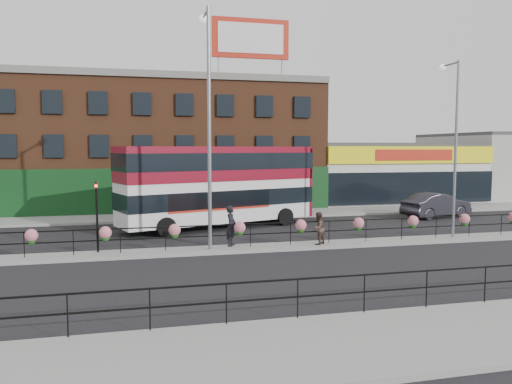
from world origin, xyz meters
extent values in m
plane|color=black|center=(0.00, 0.00, 0.00)|extent=(120.00, 120.00, 0.00)
cube|color=gray|center=(0.00, -12.00, 0.07)|extent=(60.00, 4.00, 0.15)
cube|color=gray|center=(0.00, 12.00, 0.07)|extent=(60.00, 4.00, 0.15)
cube|color=gray|center=(0.00, 0.00, 0.07)|extent=(60.00, 1.60, 0.15)
cube|color=gold|center=(0.00, -9.70, 0.01)|extent=(60.00, 0.10, 0.01)
cube|color=gold|center=(0.00, -9.88, 0.01)|extent=(60.00, 0.10, 0.01)
cube|color=brown|center=(-4.00, 20.00, 5.00)|extent=(25.00, 12.00, 10.00)
cube|color=#3F3F42|center=(-4.00, 20.00, 10.15)|extent=(25.00, 12.00, 0.30)
cube|color=#0E3714|center=(-4.00, 13.92, 1.70)|extent=(25.00, 0.25, 3.40)
cube|color=silver|center=(16.00, 20.00, 2.50)|extent=(15.00, 12.00, 5.00)
cube|color=#3F3F42|center=(16.00, 20.00, 5.15)|extent=(15.00, 12.00, 0.30)
cube|color=yellow|center=(16.00, 13.92, 4.30)|extent=(15.00, 0.25, 1.40)
cube|color=#AC2011|center=(16.00, 13.80, 4.30)|extent=(7.00, 0.10, 0.90)
cube|color=black|center=(16.00, 13.92, 1.60)|extent=(15.00, 0.25, 2.60)
cube|color=#9C9C98|center=(30.75, 20.00, 3.00)|extent=(14.50, 12.00, 6.00)
cube|color=#AC2011|center=(2.50, 15.00, 13.20)|extent=(6.00, 0.25, 3.00)
cube|color=silver|center=(2.50, 14.86, 13.20)|extent=(5.10, 0.04, 2.25)
cylinder|color=slate|center=(0.00, 15.00, 11.00)|extent=(0.12, 0.12, 1.40)
cylinder|color=slate|center=(5.00, 15.00, 11.00)|extent=(0.12, 0.12, 1.40)
cube|color=black|center=(0.00, 0.00, 1.25)|extent=(30.00, 0.05, 0.05)
cube|color=black|center=(0.00, 0.00, 0.76)|extent=(30.00, 0.05, 0.05)
cylinder|color=black|center=(-11.00, 0.00, 0.70)|extent=(0.04, 0.04, 1.10)
cylinder|color=black|center=(-9.00, 0.00, 0.70)|extent=(0.04, 0.04, 1.10)
cylinder|color=black|center=(-7.00, 0.00, 0.70)|extent=(0.04, 0.04, 1.10)
cylinder|color=black|center=(-5.00, 0.00, 0.70)|extent=(0.04, 0.04, 1.10)
cylinder|color=black|center=(-3.00, 0.00, 0.70)|extent=(0.04, 0.04, 1.10)
cylinder|color=black|center=(-1.00, 0.00, 0.70)|extent=(0.04, 0.04, 1.10)
cylinder|color=black|center=(1.00, 0.00, 0.70)|extent=(0.04, 0.04, 1.10)
cylinder|color=black|center=(3.00, 0.00, 0.70)|extent=(0.04, 0.04, 1.10)
cylinder|color=black|center=(5.00, 0.00, 0.70)|extent=(0.04, 0.04, 1.10)
cylinder|color=black|center=(7.00, 0.00, 0.70)|extent=(0.04, 0.04, 1.10)
cylinder|color=black|center=(9.00, 0.00, 0.70)|extent=(0.04, 0.04, 1.10)
cylinder|color=black|center=(11.00, 0.00, 0.70)|extent=(0.04, 0.04, 1.10)
cylinder|color=black|center=(13.00, 0.00, 0.70)|extent=(0.04, 0.04, 1.10)
sphere|color=#C16673|center=(-10.69, 0.00, 1.10)|extent=(0.56, 0.56, 0.56)
sphere|color=#1C4C15|center=(-10.69, 0.00, 0.87)|extent=(0.36, 0.36, 0.36)
sphere|color=#C16673|center=(-7.64, 0.00, 1.10)|extent=(0.56, 0.56, 0.56)
sphere|color=#1C4C15|center=(-7.64, 0.00, 0.87)|extent=(0.36, 0.36, 0.36)
sphere|color=#C16673|center=(-4.58, 0.00, 1.10)|extent=(0.56, 0.56, 0.56)
sphere|color=#1C4C15|center=(-4.58, 0.00, 0.87)|extent=(0.36, 0.36, 0.36)
sphere|color=#C16673|center=(-1.53, 0.00, 1.10)|extent=(0.56, 0.56, 0.56)
sphere|color=#1C4C15|center=(-1.53, 0.00, 0.87)|extent=(0.36, 0.36, 0.36)
sphere|color=#C16673|center=(1.53, 0.00, 1.10)|extent=(0.56, 0.56, 0.56)
sphere|color=#1C4C15|center=(1.53, 0.00, 0.87)|extent=(0.36, 0.36, 0.36)
sphere|color=#C16673|center=(4.58, 0.00, 1.10)|extent=(0.56, 0.56, 0.56)
sphere|color=#1C4C15|center=(4.58, 0.00, 0.87)|extent=(0.36, 0.36, 0.36)
sphere|color=#C16673|center=(7.64, 0.00, 1.10)|extent=(0.56, 0.56, 0.56)
sphere|color=#1C4C15|center=(7.64, 0.00, 0.87)|extent=(0.36, 0.36, 0.36)
sphere|color=#C16673|center=(10.69, 0.00, 1.10)|extent=(0.56, 0.56, 0.56)
sphere|color=#1C4C15|center=(10.69, 0.00, 0.87)|extent=(0.36, 0.36, 0.36)
cube|color=black|center=(-2.00, -10.10, 1.25)|extent=(20.00, 0.05, 0.05)
cube|color=black|center=(-2.00, -10.10, 0.76)|extent=(20.00, 0.05, 0.05)
cylinder|color=black|center=(-8.00, -10.10, 0.70)|extent=(0.04, 0.04, 1.10)
cylinder|color=black|center=(-6.00, -10.10, 0.70)|extent=(0.04, 0.04, 1.10)
cylinder|color=black|center=(-4.00, -10.10, 0.70)|extent=(0.04, 0.04, 1.10)
cylinder|color=black|center=(-2.00, -10.10, 0.70)|extent=(0.04, 0.04, 1.10)
cylinder|color=black|center=(0.00, -10.10, 0.70)|extent=(0.04, 0.04, 1.10)
cylinder|color=black|center=(2.00, -10.10, 0.70)|extent=(0.04, 0.04, 1.10)
cylinder|color=black|center=(4.00, -10.10, 0.70)|extent=(0.04, 0.04, 1.10)
cube|color=silver|center=(-1.38, 6.93, 2.64)|extent=(12.36, 6.42, 4.40)
cube|color=maroon|center=(-1.38, 6.93, 3.91)|extent=(12.44, 6.49, 1.98)
cube|color=black|center=(-1.38, 6.93, 1.87)|extent=(12.46, 6.52, 0.99)
cube|color=black|center=(-1.38, 6.93, 4.07)|extent=(12.49, 6.55, 0.99)
cube|color=maroon|center=(-1.38, 6.93, 4.88)|extent=(12.36, 6.42, 0.13)
cube|color=maroon|center=(4.32, 8.82, 2.64)|extent=(1.07, 2.73, 4.40)
cube|color=#AC2011|center=(-1.46, 5.44, 1.82)|extent=(6.28, 2.11, 1.10)
cylinder|color=black|center=(-4.71, 4.38, 0.55)|extent=(1.15, 0.66, 1.10)
cylinder|color=black|center=(-5.57, 7.00, 0.55)|extent=(1.15, 0.66, 1.10)
cylinder|color=black|center=(2.82, 6.87, 0.55)|extent=(1.15, 0.66, 1.10)
cylinder|color=black|center=(1.95, 9.49, 0.55)|extent=(1.15, 0.66, 1.10)
imported|color=#2A2931|center=(14.25, 7.92, 0.86)|extent=(4.33, 6.10, 1.72)
imported|color=black|center=(-1.86, 0.42, 1.12)|extent=(1.07, 1.01, 1.94)
imported|color=#45332B|center=(2.35, -0.21, 0.95)|extent=(1.35, 1.34, 1.60)
cylinder|color=slate|center=(-2.96, -0.13, 5.67)|extent=(0.18, 0.18, 11.04)
cylinder|color=slate|center=(-2.96, 0.70, 11.07)|extent=(0.11, 1.66, 0.11)
sphere|color=silver|center=(-2.96, 1.53, 11.02)|extent=(0.40, 0.40, 0.40)
cylinder|color=slate|center=(9.99, -0.02, 4.75)|extent=(0.15, 0.15, 9.20)
cylinder|color=slate|center=(9.99, 0.67, 9.26)|extent=(0.09, 1.38, 0.09)
sphere|color=silver|center=(9.99, 1.36, 9.22)|extent=(0.33, 0.33, 0.33)
cylinder|color=black|center=(-8.00, 0.40, 1.75)|extent=(0.10, 0.10, 3.20)
imported|color=black|center=(-8.00, 0.40, 3.35)|extent=(0.15, 0.18, 0.90)
sphere|color=#FF190C|center=(-8.00, 0.28, 3.17)|extent=(0.14, 0.14, 0.14)
camera|label=1|loc=(-6.30, -22.90, 4.84)|focal=35.00mm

